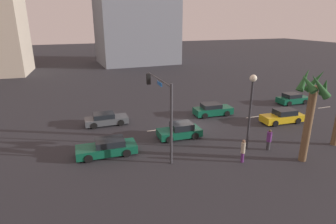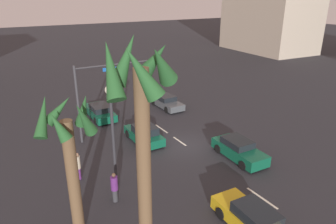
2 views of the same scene
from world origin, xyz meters
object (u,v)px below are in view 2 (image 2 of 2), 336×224
at_px(pedestrian_1, 114,187).
at_px(car_1, 167,102).
at_px(palm_tree_0, 69,144).
at_px(streetlamp, 112,117).
at_px(traffic_signal, 105,87).
at_px(car_2, 100,111).
at_px(car_3, 144,134).
at_px(car_5, 239,150).
at_px(car_0, 252,220).
at_px(pedestrian_0, 78,165).
at_px(palm_tree_1, 141,131).

bearing_deg(pedestrian_1, car_1, -41.48).
bearing_deg(palm_tree_0, streetlamp, -47.48).
distance_m(traffic_signal, streetlamp, 7.05).
xyz_separation_m(car_2, traffic_signal, (-4.30, 0.85, 3.60)).
bearing_deg(car_3, streetlamp, 136.18).
xyz_separation_m(streetlamp, pedestrian_1, (-1.60, 0.71, -3.44)).
distance_m(car_5, traffic_signal, 11.12).
relative_size(car_0, car_1, 1.05).
relative_size(car_1, streetlamp, 0.69).
bearing_deg(car_3, car_5, -142.20).
height_order(traffic_signal, pedestrian_0, traffic_signal).
distance_m(car_2, pedestrian_1, 13.14).
distance_m(car_2, palm_tree_0, 15.66).
bearing_deg(palm_tree_1, pedestrian_1, -10.93).
bearing_deg(traffic_signal, car_2, -11.13).
height_order(traffic_signal, palm_tree_1, palm_tree_1).
height_order(traffic_signal, palm_tree_0, palm_tree_0).
height_order(car_1, traffic_signal, traffic_signal).
height_order(car_0, car_5, car_0).
xyz_separation_m(car_1, pedestrian_0, (-8.57, 11.52, 0.41)).
relative_size(car_5, pedestrian_1, 2.44).
relative_size(car_0, traffic_signal, 0.72).
xyz_separation_m(car_3, traffic_signal, (2.42, 2.07, 3.58)).
xyz_separation_m(car_0, car_1, (17.47, -5.64, -0.07)).
relative_size(car_5, pedestrian_0, 2.38).
height_order(car_2, car_3, car_3).
bearing_deg(car_2, pedestrian_0, 153.33).
relative_size(palm_tree_0, palm_tree_1, 0.71).
relative_size(car_2, palm_tree_1, 0.48).
bearing_deg(pedestrian_1, car_5, -89.40).
distance_m(car_0, palm_tree_1, 8.62).
relative_size(car_2, traffic_signal, 0.75).
relative_size(car_2, palm_tree_0, 0.68).
relative_size(car_1, car_3, 1.09).
bearing_deg(palm_tree_1, streetlamp, -13.84).
bearing_deg(pedestrian_0, palm_tree_1, 179.54).
xyz_separation_m(car_3, car_5, (-5.81, -4.51, 0.01)).
distance_m(car_3, traffic_signal, 4.79).
bearing_deg(car_3, car_2, 10.29).
bearing_deg(pedestrian_0, car_5, -106.77).
bearing_deg(car_2, palm_tree_0, 156.58).
bearing_deg(car_1, car_2, 83.17).
bearing_deg(car_5, car_1, -5.29).
distance_m(streetlamp, palm_tree_0, 4.20).
bearing_deg(palm_tree_1, pedestrian_0, -0.46).
bearing_deg(pedestrian_1, traffic_signal, -18.49).
bearing_deg(car_2, car_1, -96.83).
relative_size(car_1, pedestrian_1, 2.39).
xyz_separation_m(pedestrian_0, palm_tree_0, (-4.48, 1.29, 3.74)).
height_order(traffic_signal, streetlamp, streetlamp).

